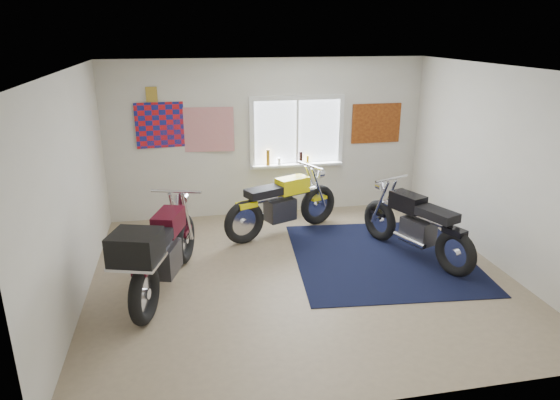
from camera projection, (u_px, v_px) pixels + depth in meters
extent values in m
plane|color=#9E896B|center=(301.00, 275.00, 6.73)|extent=(5.50, 5.50, 0.00)
plane|color=white|center=(304.00, 69.00, 5.86)|extent=(5.50, 5.50, 0.00)
plane|color=silver|center=(268.00, 139.00, 8.61)|extent=(5.50, 0.00, 5.50)
plane|color=silver|center=(376.00, 266.00, 3.97)|extent=(5.50, 0.00, 5.50)
plane|color=silver|center=(72.00, 192.00, 5.79)|extent=(0.00, 5.00, 5.00)
plane|color=silver|center=(498.00, 168.00, 6.80)|extent=(0.00, 5.00, 5.00)
cube|color=black|center=(382.00, 257.00, 7.24)|extent=(2.73, 2.82, 0.01)
cube|color=white|center=(297.00, 132.00, 8.66)|extent=(1.50, 0.02, 1.10)
cube|color=white|center=(297.00, 98.00, 8.45)|extent=(1.66, 0.06, 0.08)
cube|color=white|center=(297.00, 165.00, 8.84)|extent=(1.66, 0.06, 0.08)
cube|color=white|center=(252.00, 134.00, 8.50)|extent=(0.08, 0.06, 1.10)
cube|color=white|center=(341.00, 130.00, 8.79)|extent=(0.08, 0.06, 1.10)
cube|color=white|center=(297.00, 132.00, 8.65)|extent=(0.04, 0.06, 1.10)
cube|color=white|center=(297.00, 165.00, 8.77)|extent=(1.60, 0.16, 0.04)
cylinder|color=#8B5A14|center=(268.00, 157.00, 8.62)|extent=(0.07, 0.07, 0.28)
cylinder|color=white|center=(279.00, 161.00, 8.68)|extent=(0.06, 0.06, 0.12)
cylinder|color=black|center=(301.00, 158.00, 8.73)|extent=(0.06, 0.06, 0.22)
cylinder|color=gold|center=(308.00, 159.00, 8.77)|extent=(0.05, 0.05, 0.14)
plane|color=red|center=(167.00, 125.00, 8.19)|extent=(1.00, 0.07, 1.00)
plane|color=red|center=(207.00, 130.00, 8.32)|extent=(0.90, 0.09, 0.90)
cube|color=#A88830|center=(152.00, 94.00, 7.99)|extent=(0.18, 0.02, 0.24)
cube|color=#A54C14|center=(376.00, 123.00, 8.89)|extent=(0.90, 0.03, 0.70)
torus|color=black|center=(318.00, 205.00, 8.40)|extent=(0.68, 0.39, 0.69)
torus|color=black|center=(244.00, 222.00, 7.64)|extent=(0.68, 0.39, 0.69)
cylinder|color=silver|center=(318.00, 205.00, 8.40)|extent=(0.14, 0.14, 0.11)
cylinder|color=silver|center=(244.00, 222.00, 7.64)|extent=(0.14, 0.14, 0.11)
cylinder|color=silver|center=(283.00, 196.00, 7.92)|extent=(1.23, 0.59, 0.09)
cube|color=#313134|center=(280.00, 209.00, 7.97)|extent=(0.54, 0.45, 0.35)
cylinder|color=silver|center=(274.00, 213.00, 8.13)|extent=(0.55, 0.29, 0.07)
cube|color=#FFEC0D|center=(292.00, 185.00, 7.97)|extent=(0.58, 0.45, 0.25)
cube|color=black|center=(264.00, 192.00, 7.69)|extent=(0.63, 0.49, 0.12)
cube|color=#FFEC0D|center=(247.00, 205.00, 7.57)|extent=(0.35, 0.27, 0.08)
cube|color=#FFEC0D|center=(318.00, 198.00, 8.36)|extent=(0.32, 0.25, 0.05)
cylinder|color=silver|center=(310.00, 166.00, 8.07)|extent=(0.28, 0.60, 0.04)
cylinder|color=silver|center=(320.00, 173.00, 8.23)|extent=(0.16, 0.19, 0.16)
torus|color=black|center=(380.00, 220.00, 7.77)|extent=(0.36, 0.65, 0.65)
torus|color=black|center=(455.00, 253.00, 6.63)|extent=(0.36, 0.65, 0.65)
cylinder|color=silver|center=(380.00, 220.00, 7.77)|extent=(0.14, 0.14, 0.11)
cylinder|color=silver|center=(455.00, 253.00, 6.63)|extent=(0.14, 0.14, 0.11)
cylinder|color=silver|center=(416.00, 215.00, 7.10)|extent=(0.57, 1.23, 0.09)
cube|color=#313134|center=(418.00, 231.00, 7.13)|extent=(0.44, 0.53, 0.35)
cylinder|color=silver|center=(409.00, 240.00, 7.08)|extent=(0.28, 0.55, 0.07)
cube|color=black|center=(408.00, 202.00, 7.20)|extent=(0.44, 0.57, 0.25)
cube|color=black|center=(437.00, 214.00, 6.77)|extent=(0.48, 0.63, 0.12)
cube|color=black|center=(455.00, 231.00, 6.58)|extent=(0.27, 0.35, 0.08)
cube|color=black|center=(380.00, 213.00, 7.73)|extent=(0.24, 0.32, 0.05)
cylinder|color=silver|center=(392.00, 178.00, 7.39)|extent=(0.60, 0.27, 0.04)
cylinder|color=silver|center=(381.00, 186.00, 7.60)|extent=(0.19, 0.16, 0.16)
torus|color=black|center=(184.00, 239.00, 7.00)|extent=(0.35, 0.72, 0.71)
torus|color=black|center=(144.00, 294.00, 5.55)|extent=(0.35, 0.72, 0.71)
cylinder|color=silver|center=(184.00, 239.00, 7.00)|extent=(0.14, 0.15, 0.12)
cylinder|color=silver|center=(144.00, 294.00, 5.55)|extent=(0.14, 0.15, 0.12)
cylinder|color=silver|center=(165.00, 239.00, 6.17)|extent=(0.50, 1.35, 0.10)
cube|color=#313134|center=(165.00, 259.00, 6.19)|extent=(0.44, 0.56, 0.37)
cylinder|color=silver|center=(152.00, 266.00, 6.25)|extent=(0.25, 0.60, 0.08)
cube|color=#420A16|center=(169.00, 222.00, 6.30)|extent=(0.43, 0.61, 0.26)
cube|color=black|center=(153.00, 242.00, 5.76)|extent=(0.47, 0.67, 0.13)
cube|color=#420A16|center=(144.00, 267.00, 5.50)|extent=(0.26, 0.37, 0.09)
cube|color=#420A16|center=(183.00, 230.00, 6.95)|extent=(0.24, 0.34, 0.05)
cylinder|color=silver|center=(176.00, 191.00, 6.56)|extent=(0.66, 0.24, 0.04)
cylinder|color=silver|center=(182.00, 199.00, 6.82)|extent=(0.20, 0.16, 0.18)
cube|color=black|center=(136.00, 247.00, 5.25)|extent=(0.61, 0.59, 0.33)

